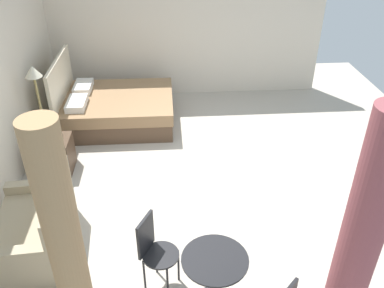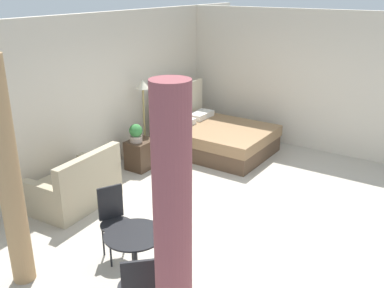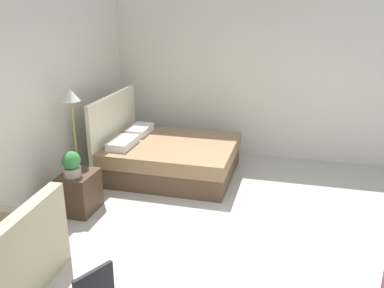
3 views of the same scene
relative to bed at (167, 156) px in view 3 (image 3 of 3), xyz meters
The scene contains 8 objects.
ground_plane 2.38m from the bed, 142.41° to the right, with size 9.34×8.62×0.02m, color #B2A899.
wall_back 2.57m from the bed, 143.59° to the left, with size 9.34×0.12×2.82m, color beige.
wall_right 2.23m from the bed, 47.70° to the right, with size 0.12×5.62×2.82m, color beige.
bed is the anchor object (origin of this frame).
couch 3.24m from the bed, 168.29° to the left, with size 1.37×0.93×0.90m.
nightstand 1.68m from the bed, 153.27° to the left, with size 0.53×0.41×0.55m.
potted_plant 1.82m from the bed, 154.22° to the left, with size 0.24×0.24×0.34m.
floor_lamp 1.72m from the bed, 136.87° to the left, with size 0.32×0.32×1.58m.
Camera 3 is at (-4.03, -0.50, 2.67)m, focal length 38.04 mm.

